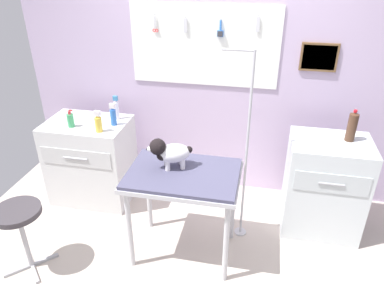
{
  "coord_description": "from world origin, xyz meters",
  "views": [
    {
      "loc": [
        0.47,
        -2.19,
        2.34
      ],
      "look_at": [
        -0.03,
        0.19,
        1.05
      ],
      "focal_mm": 33.94,
      "sensor_mm": 36.0,
      "label": 1
    }
  ],
  "objects_px": {
    "grooming_table": "(183,182)",
    "grooming_arm": "(245,159)",
    "counter_left": "(92,160)",
    "dog": "(169,152)",
    "cabinet_right": "(324,186)",
    "soda_bottle": "(352,126)",
    "stool": "(19,220)",
    "pump_bottle_white": "(98,123)"
  },
  "relations": [
    {
      "from": "grooming_table",
      "to": "grooming_arm",
      "type": "xyz_separation_m",
      "value": [
        0.46,
        0.33,
        0.08
      ]
    },
    {
      "from": "counter_left",
      "to": "dog",
      "type": "bearing_deg",
      "value": -29.62
    },
    {
      "from": "dog",
      "to": "cabinet_right",
      "type": "relative_size",
      "value": 0.39
    },
    {
      "from": "grooming_arm",
      "to": "dog",
      "type": "bearing_deg",
      "value": -153.72
    },
    {
      "from": "grooming_arm",
      "to": "soda_bottle",
      "type": "height_order",
      "value": "grooming_arm"
    },
    {
      "from": "cabinet_right",
      "to": "stool",
      "type": "relative_size",
      "value": 1.53
    },
    {
      "from": "stool",
      "to": "soda_bottle",
      "type": "height_order",
      "value": "soda_bottle"
    },
    {
      "from": "counter_left",
      "to": "grooming_table",
      "type": "bearing_deg",
      "value": -28.66
    },
    {
      "from": "grooming_table",
      "to": "dog",
      "type": "relative_size",
      "value": 2.54
    },
    {
      "from": "cabinet_right",
      "to": "soda_bottle",
      "type": "relative_size",
      "value": 3.25
    },
    {
      "from": "dog",
      "to": "soda_bottle",
      "type": "distance_m",
      "value": 1.55
    },
    {
      "from": "grooming_arm",
      "to": "pump_bottle_white",
      "type": "xyz_separation_m",
      "value": [
        -1.36,
        0.12,
        0.15
      ]
    },
    {
      "from": "grooming_table",
      "to": "dog",
      "type": "xyz_separation_m",
      "value": [
        -0.12,
        0.04,
        0.23
      ]
    },
    {
      "from": "dog",
      "to": "counter_left",
      "type": "xyz_separation_m",
      "value": [
        -0.99,
        0.57,
        -0.52
      ]
    },
    {
      "from": "soda_bottle",
      "to": "counter_left",
      "type": "bearing_deg",
      "value": -179.46
    },
    {
      "from": "counter_left",
      "to": "pump_bottle_white",
      "type": "distance_m",
      "value": 0.59
    },
    {
      "from": "grooming_table",
      "to": "counter_left",
      "type": "bearing_deg",
      "value": 151.34
    },
    {
      "from": "stool",
      "to": "grooming_arm",
      "type": "bearing_deg",
      "value": 24.92
    },
    {
      "from": "dog",
      "to": "cabinet_right",
      "type": "height_order",
      "value": "dog"
    },
    {
      "from": "dog",
      "to": "stool",
      "type": "xyz_separation_m",
      "value": [
        -1.09,
        -0.49,
        -0.46
      ]
    },
    {
      "from": "grooming_arm",
      "to": "pump_bottle_white",
      "type": "bearing_deg",
      "value": 175.04
    },
    {
      "from": "counter_left",
      "to": "soda_bottle",
      "type": "bearing_deg",
      "value": 0.54
    },
    {
      "from": "stool",
      "to": "soda_bottle",
      "type": "xyz_separation_m",
      "value": [
        2.52,
        1.08,
        0.55
      ]
    },
    {
      "from": "counter_left",
      "to": "stool",
      "type": "xyz_separation_m",
      "value": [
        -0.1,
        -1.05,
        0.06
      ]
    },
    {
      "from": "counter_left",
      "to": "stool",
      "type": "height_order",
      "value": "counter_left"
    },
    {
      "from": "dog",
      "to": "soda_bottle",
      "type": "bearing_deg",
      "value": 22.34
    },
    {
      "from": "dog",
      "to": "stool",
      "type": "relative_size",
      "value": 0.59
    },
    {
      "from": "pump_bottle_white",
      "to": "soda_bottle",
      "type": "xyz_separation_m",
      "value": [
        2.21,
        0.19,
        0.09
      ]
    },
    {
      "from": "counter_left",
      "to": "cabinet_right",
      "type": "distance_m",
      "value": 2.29
    },
    {
      "from": "dog",
      "to": "stool",
      "type": "distance_m",
      "value": 1.28
    },
    {
      "from": "dog",
      "to": "pump_bottle_white",
      "type": "relative_size",
      "value": 1.72
    },
    {
      "from": "counter_left",
      "to": "stool",
      "type": "bearing_deg",
      "value": -95.15
    },
    {
      "from": "dog",
      "to": "grooming_table",
      "type": "bearing_deg",
      "value": -20.12
    },
    {
      "from": "cabinet_right",
      "to": "soda_bottle",
      "type": "distance_m",
      "value": 0.6
    },
    {
      "from": "soda_bottle",
      "to": "stool",
      "type": "bearing_deg",
      "value": -156.86
    },
    {
      "from": "dog",
      "to": "pump_bottle_white",
      "type": "bearing_deg",
      "value": 152.61
    },
    {
      "from": "dog",
      "to": "counter_left",
      "type": "relative_size",
      "value": 0.41
    },
    {
      "from": "grooming_table",
      "to": "grooming_arm",
      "type": "bearing_deg",
      "value": 35.77
    },
    {
      "from": "grooming_table",
      "to": "dog",
      "type": "bearing_deg",
      "value": 159.88
    },
    {
      "from": "grooming_arm",
      "to": "cabinet_right",
      "type": "relative_size",
      "value": 1.88
    },
    {
      "from": "grooming_table",
      "to": "soda_bottle",
      "type": "relative_size",
      "value": 3.19
    },
    {
      "from": "grooming_arm",
      "to": "stool",
      "type": "bearing_deg",
      "value": -155.08
    }
  ]
}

